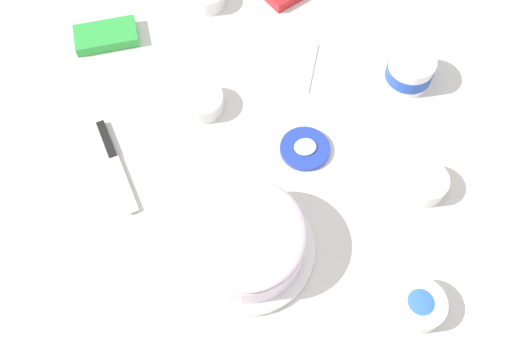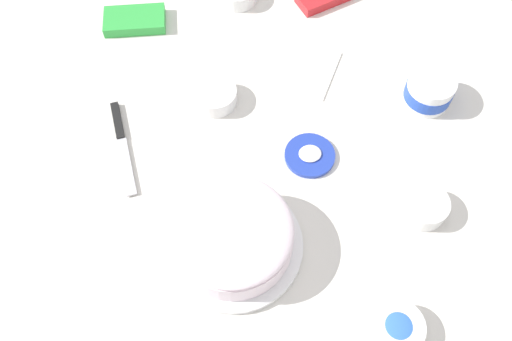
{
  "view_description": "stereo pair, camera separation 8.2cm",
  "coord_description": "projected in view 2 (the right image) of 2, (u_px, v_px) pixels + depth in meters",
  "views": [
    {
      "loc": [
        0.21,
        0.58,
        1.0
      ],
      "look_at": [
        0.04,
        0.07,
        0.04
      ],
      "focal_mm": 38.5,
      "sensor_mm": 36.0,
      "label": 1
    },
    {
      "loc": [
        0.13,
        0.6,
        1.0
      ],
      "look_at": [
        0.04,
        0.07,
        0.04
      ],
      "focal_mm": 38.5,
      "sensor_mm": 36.0,
      "label": 2
    }
  ],
  "objects": [
    {
      "name": "candy_box_lower",
      "position": [
        135.0,
        20.0,
        1.33
      ],
      "size": [
        0.15,
        0.1,
        0.03
      ],
      "primitive_type": "cube",
      "rotation": [
        0.0,
        0.0,
        -0.09
      ],
      "color": "green",
      "rests_on": "ground_plane"
    },
    {
      "name": "ground_plane",
      "position": [
        267.0,
        146.0,
        1.17
      ],
      "size": [
        1.54,
        1.54,
        0.0
      ],
      "primitive_type": "plane",
      "color": "silver"
    },
    {
      "name": "sprinkle_bowl_yellow",
      "position": [
        215.0,
        96.0,
        1.21
      ],
      "size": [
        0.1,
        0.1,
        0.04
      ],
      "color": "white",
      "rests_on": "ground_plane"
    },
    {
      "name": "frosting_tub",
      "position": [
        429.0,
        90.0,
        1.2
      ],
      "size": [
        0.1,
        0.1,
        0.07
      ],
      "color": "white",
      "rests_on": "ground_plane"
    },
    {
      "name": "sprinkle_bowl_pink",
      "position": [
        424.0,
        206.0,
        1.08
      ],
      "size": [
        0.09,
        0.09,
        0.04
      ],
      "color": "white",
      "rests_on": "ground_plane"
    },
    {
      "name": "frosting_tub_lid",
      "position": [
        310.0,
        155.0,
        1.15
      ],
      "size": [
        0.11,
        0.11,
        0.02
      ],
      "color": "#233DAD",
      "rests_on": "ground_plane"
    },
    {
      "name": "sprinkle_bowl_blue",
      "position": [
        397.0,
        328.0,
        0.96
      ],
      "size": [
        0.1,
        0.1,
        0.04
      ],
      "color": "white",
      "rests_on": "ground_plane"
    },
    {
      "name": "spreading_knife",
      "position": [
        121.0,
        139.0,
        1.17
      ],
      "size": [
        0.04,
        0.24,
        0.01
      ],
      "color": "silver",
      "rests_on": "ground_plane"
    },
    {
      "name": "frosted_cake",
      "position": [
        233.0,
        237.0,
        1.02
      ],
      "size": [
        0.27,
        0.27,
        0.1
      ],
      "color": "white",
      "rests_on": "ground_plane"
    },
    {
      "name": "paper_napkin",
      "position": [
        302.0,
        67.0,
        1.27
      ],
      "size": [
        0.21,
        0.21,
        0.01
      ],
      "primitive_type": "cube",
      "rotation": [
        0.0,
        0.0,
        -0.55
      ],
      "color": "white",
      "rests_on": "ground_plane"
    }
  ]
}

